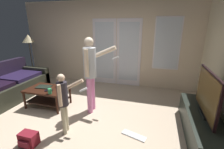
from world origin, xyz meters
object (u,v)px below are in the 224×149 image
(flat_screen_tv, at_px, (207,94))
(tv_remote_black, at_px, (60,90))
(cup_near_edge, at_px, (58,85))
(floor_lamp, at_px, (29,41))
(laptop_closed, at_px, (44,87))
(loose_keyboard, at_px, (134,135))
(coffee_table, at_px, (48,93))
(person_child, at_px, (64,99))
(leather_couch, at_px, (5,88))
(backpack, at_px, (29,139))
(person_adult, at_px, (91,69))
(cup_by_laptop, at_px, (50,91))
(dvd_remote_slim, at_px, (49,90))
(tv_stand, at_px, (201,126))

(flat_screen_tv, bearing_deg, tv_remote_black, 175.95)
(cup_near_edge, height_order, tv_remote_black, cup_near_edge)
(floor_lamp, bearing_deg, laptop_closed, -41.48)
(loose_keyboard, bearing_deg, cup_near_edge, 160.21)
(coffee_table, distance_m, person_child, 1.25)
(floor_lamp, relative_size, cup_near_edge, 16.98)
(leather_couch, height_order, backpack, leather_couch)
(person_child, relative_size, cup_near_edge, 11.91)
(person_adult, distance_m, cup_by_laptop, 1.02)
(person_child, xyz_separation_m, tv_remote_black, (-0.60, 0.74, -0.21))
(backpack, height_order, cup_near_edge, cup_near_edge)
(cup_near_edge, bearing_deg, loose_keyboard, -19.79)
(flat_screen_tv, relative_size, person_adult, 0.68)
(backpack, relative_size, tv_remote_black, 1.65)
(dvd_remote_slim, bearing_deg, laptop_closed, 117.87)
(cup_by_laptop, distance_m, dvd_remote_slim, 0.18)
(person_child, bearing_deg, coffee_table, 141.62)
(leather_couch, xyz_separation_m, tv_stand, (4.54, -0.20, -0.10))
(backpack, distance_m, dvd_remote_slim, 1.23)
(tv_stand, distance_m, backpack, 2.89)
(person_child, distance_m, cup_by_laptop, 0.88)
(backpack, distance_m, laptop_closed, 1.47)
(tv_stand, bearing_deg, leather_couch, 177.53)
(coffee_table, bearing_deg, tv_remote_black, -0.76)
(person_child, distance_m, cup_near_edge, 1.22)
(coffee_table, bearing_deg, leather_couch, -179.24)
(laptop_closed, bearing_deg, coffee_table, -27.80)
(laptop_closed, bearing_deg, person_child, -43.21)
(laptop_closed, relative_size, cup_by_laptop, 2.86)
(leather_couch, height_order, cup_by_laptop, leather_couch)
(tv_stand, bearing_deg, cup_by_laptop, -179.72)
(tv_stand, relative_size, loose_keyboard, 3.73)
(tv_stand, xyz_separation_m, loose_keyboard, (-1.10, -0.31, -0.21))
(flat_screen_tv, height_order, floor_lamp, floor_lamp)
(flat_screen_tv, height_order, cup_by_laptop, flat_screen_tv)
(person_adult, bearing_deg, leather_couch, -177.74)
(tv_remote_black, height_order, dvd_remote_slim, same)
(laptop_closed, relative_size, cup_near_edge, 3.57)
(tv_stand, relative_size, tv_remote_black, 10.07)
(laptop_closed, xyz_separation_m, cup_by_laptop, (0.38, -0.28, 0.05))
(tv_stand, xyz_separation_m, cup_by_laptop, (-2.99, -0.01, 0.29))
(coffee_table, relative_size, floor_lamp, 0.59)
(coffee_table, bearing_deg, floor_lamp, 139.80)
(cup_by_laptop, bearing_deg, dvd_remote_slim, 136.62)
(dvd_remote_slim, bearing_deg, cup_by_laptop, -73.90)
(leather_couch, relative_size, tv_stand, 1.28)
(cup_near_edge, relative_size, cup_by_laptop, 0.80)
(tv_stand, bearing_deg, laptop_closed, 175.54)
(flat_screen_tv, height_order, loose_keyboard, flat_screen_tv)
(cup_by_laptop, xyz_separation_m, tv_remote_black, (0.10, 0.22, -0.05))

